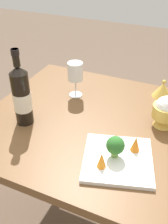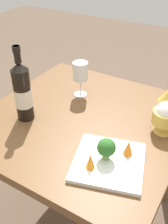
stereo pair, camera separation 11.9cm
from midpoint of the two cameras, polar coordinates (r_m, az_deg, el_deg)
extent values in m
plane|color=brown|center=(1.73, -2.10, -21.25)|extent=(8.00, 8.00, 0.00)
cube|color=brown|center=(1.22, -2.79, -2.04)|extent=(0.88, 0.88, 0.04)
cylinder|color=brown|center=(1.66, 15.70, -8.20)|extent=(0.05, 0.05, 0.69)
cylinder|color=brown|center=(1.85, -7.76, -1.86)|extent=(0.05, 0.05, 0.69)
cylinder|color=black|center=(1.16, -16.04, 2.65)|extent=(0.08, 0.07, 0.24)
cone|color=black|center=(1.10, -17.15, 8.59)|extent=(0.08, 0.07, 0.03)
cylinder|color=black|center=(1.08, -17.60, 10.98)|extent=(0.03, 0.03, 0.07)
cylinder|color=black|center=(1.07, -17.81, 12.10)|extent=(0.03, 0.03, 0.02)
cylinder|color=silver|center=(1.16, -15.95, 2.15)|extent=(0.08, 0.08, 0.08)
cylinder|color=white|center=(1.37, -4.26, 3.66)|extent=(0.07, 0.07, 0.00)
cylinder|color=white|center=(1.35, -4.34, 5.28)|extent=(0.01, 0.01, 0.08)
cylinder|color=white|center=(1.31, -4.51, 8.62)|extent=(0.08, 0.08, 0.09)
cone|color=gold|center=(1.18, 13.94, -1.97)|extent=(0.08, 0.08, 0.04)
cylinder|color=gold|center=(1.15, 14.28, 0.04)|extent=(0.11, 0.11, 0.05)
sphere|color=white|center=(1.14, 14.44, 0.97)|extent=(0.09, 0.09, 0.09)
cone|color=gold|center=(1.38, 14.20, 4.56)|extent=(0.10, 0.10, 0.07)
sphere|color=gold|center=(1.36, 14.46, 6.22)|extent=(0.02, 0.02, 0.02)
cube|color=white|center=(0.99, 3.81, -10.24)|extent=(0.31, 0.31, 0.02)
cylinder|color=#729E4C|center=(0.98, 3.14, -8.94)|extent=(0.03, 0.03, 0.03)
sphere|color=#2D6B28|center=(0.96, 3.21, -7.29)|extent=(0.07, 0.07, 0.07)
cone|color=orange|center=(0.93, 0.10, -10.43)|extent=(0.03, 0.03, 0.06)
cone|color=orange|center=(1.00, 7.67, -6.93)|extent=(0.04, 0.04, 0.06)
camera|label=1|loc=(0.06, -92.86, -1.96)|focal=42.59mm
camera|label=2|loc=(0.06, 87.14, 1.96)|focal=42.59mm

